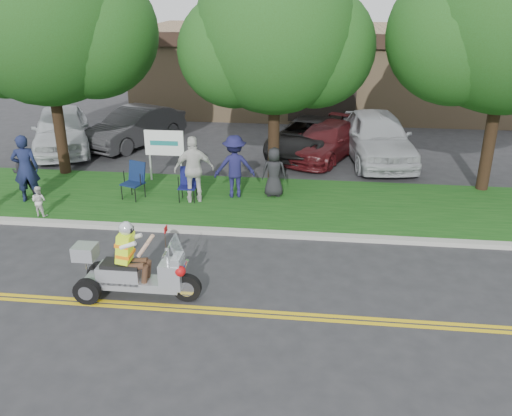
# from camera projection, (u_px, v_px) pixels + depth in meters

# --- Properties ---
(ground) EXTENTS (120.00, 120.00, 0.00)m
(ground) POSITION_uv_depth(u_px,v_px,m) (218.00, 297.00, 11.15)
(ground) COLOR #28282B
(ground) RESTS_ON ground
(centerline_near) EXTENTS (60.00, 0.10, 0.01)m
(centerline_near) POSITION_uv_depth(u_px,v_px,m) (213.00, 313.00, 10.61)
(centerline_near) COLOR gold
(centerline_near) RESTS_ON ground
(centerline_far) EXTENTS (60.00, 0.10, 0.01)m
(centerline_far) POSITION_uv_depth(u_px,v_px,m) (215.00, 308.00, 10.76)
(centerline_far) COLOR gold
(centerline_far) RESTS_ON ground
(curb) EXTENTS (60.00, 0.25, 0.12)m
(curb) POSITION_uv_depth(u_px,v_px,m) (240.00, 232.00, 13.92)
(curb) COLOR #A8A89E
(curb) RESTS_ON ground
(grass_verge) EXTENTS (60.00, 4.00, 0.10)m
(grass_verge) POSITION_uv_depth(u_px,v_px,m) (250.00, 202.00, 15.90)
(grass_verge) COLOR #124312
(grass_verge) RESTS_ON ground
(commercial_building) EXTENTS (18.00, 8.20, 4.00)m
(commercial_building) POSITION_uv_depth(u_px,v_px,m) (323.00, 68.00, 27.57)
(commercial_building) COLOR #9E7F5B
(commercial_building) RESTS_ON ground
(tree_left) EXTENTS (6.62, 5.40, 7.78)m
(tree_left) POSITION_uv_depth(u_px,v_px,m) (47.00, 24.00, 16.43)
(tree_left) COLOR #332114
(tree_left) RESTS_ON ground
(tree_mid) EXTENTS (5.88, 4.80, 7.05)m
(tree_mid) POSITION_uv_depth(u_px,v_px,m) (277.00, 40.00, 16.02)
(tree_mid) COLOR #332114
(tree_mid) RESTS_ON ground
(tree_right) EXTENTS (6.86, 5.60, 8.07)m
(tree_right) POSITION_uv_depth(u_px,v_px,m) (512.00, 21.00, 14.91)
(tree_right) COLOR #332114
(tree_right) RESTS_ON ground
(business_sign) EXTENTS (1.25, 0.06, 1.75)m
(business_sign) POSITION_uv_depth(u_px,v_px,m) (164.00, 146.00, 17.03)
(business_sign) COLOR silver
(business_sign) RESTS_ON ground
(trike_scooter) EXTENTS (2.58, 0.85, 1.69)m
(trike_scooter) POSITION_uv_depth(u_px,v_px,m) (132.00, 272.00, 10.94)
(trike_scooter) COLOR black
(trike_scooter) RESTS_ON ground
(lawn_chair_a) EXTENTS (0.73, 0.74, 1.07)m
(lawn_chair_a) POSITION_uv_depth(u_px,v_px,m) (135.00, 178.00, 15.88)
(lawn_chair_a) COLOR black
(lawn_chair_a) RESTS_ON grass_verge
(lawn_chair_b) EXTENTS (0.52, 0.53, 0.96)m
(lawn_chair_b) POSITION_uv_depth(u_px,v_px,m) (188.00, 182.00, 15.76)
(lawn_chair_b) COLOR black
(lawn_chair_b) RESTS_ON grass_verge
(spectator_adult_left) EXTENTS (0.84, 0.68, 1.97)m
(spectator_adult_left) POSITION_uv_depth(u_px,v_px,m) (26.00, 168.00, 15.48)
(spectator_adult_left) COLOR #161D3E
(spectator_adult_left) RESTS_ON grass_verge
(spectator_adult_mid) EXTENTS (0.82, 0.69, 1.51)m
(spectator_adult_mid) POSITION_uv_depth(u_px,v_px,m) (25.00, 173.00, 15.84)
(spectator_adult_mid) COLOR black
(spectator_adult_mid) RESTS_ON grass_verge
(spectator_adult_right) EXTENTS (1.22, 0.75, 1.94)m
(spectator_adult_right) POSITION_uv_depth(u_px,v_px,m) (194.00, 169.00, 15.44)
(spectator_adult_right) COLOR silver
(spectator_adult_right) RESTS_ON grass_verge
(spectator_chair_a) EXTENTS (1.33, 0.95, 1.86)m
(spectator_chair_a) POSITION_uv_depth(u_px,v_px,m) (235.00, 166.00, 15.83)
(spectator_chair_a) COLOR #191844
(spectator_chair_a) RESTS_ON grass_verge
(spectator_chair_b) EXTENTS (0.75, 0.51, 1.48)m
(spectator_chair_b) POSITION_uv_depth(u_px,v_px,m) (274.00, 172.00, 15.94)
(spectator_chair_b) COLOR black
(spectator_chair_b) RESTS_ON grass_verge
(child_right) EXTENTS (0.46, 0.39, 0.85)m
(child_right) POSITION_uv_depth(u_px,v_px,m) (39.00, 201.00, 14.66)
(child_right) COLOR silver
(child_right) RESTS_ON grass_verge
(parked_car_far_left) EXTENTS (3.76, 5.32, 1.68)m
(parked_car_far_left) POSITION_uv_depth(u_px,v_px,m) (61.00, 129.00, 20.64)
(parked_car_far_left) COLOR silver
(parked_car_far_left) RESTS_ON ground
(parked_car_left) EXTENTS (3.30, 4.77, 1.49)m
(parked_car_left) POSITION_uv_depth(u_px,v_px,m) (135.00, 127.00, 21.36)
(parked_car_left) COLOR #2A292C
(parked_car_left) RESTS_ON ground
(parked_car_mid) EXTENTS (3.44, 5.14, 1.31)m
(parked_car_mid) POSITION_uv_depth(u_px,v_px,m) (307.00, 137.00, 20.32)
(parked_car_mid) COLOR black
(parked_car_mid) RESTS_ON ground
(parked_car_right) EXTENTS (3.41, 4.71, 1.27)m
(parked_car_right) POSITION_uv_depth(u_px,v_px,m) (326.00, 141.00, 19.87)
(parked_car_right) COLOR #4A1114
(parked_car_right) RESTS_ON ground
(parked_car_far_right) EXTENTS (2.83, 5.48, 1.78)m
(parked_car_far_right) POSITION_uv_depth(u_px,v_px,m) (377.00, 136.00, 19.48)
(parked_car_far_right) COLOR #AFB2B7
(parked_car_far_right) RESTS_ON ground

